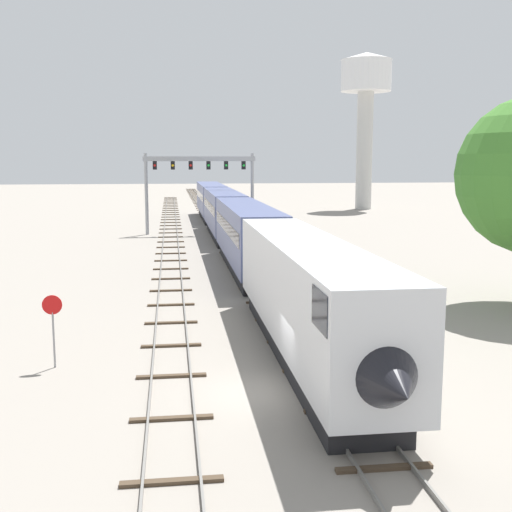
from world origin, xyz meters
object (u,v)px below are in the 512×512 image
at_px(signal_gantry, 200,175).
at_px(water_tower, 366,91).
at_px(passenger_train, 233,221).
at_px(stop_sign, 53,321).

height_order(signal_gantry, water_tower, water_tower).
xyz_separation_m(passenger_train, water_tower, (25.99, 46.00, 16.30)).
height_order(passenger_train, water_tower, water_tower).
xyz_separation_m(water_tower, stop_sign, (-35.99, -77.76, -17.03)).
relative_size(passenger_train, signal_gantry, 6.93).
xyz_separation_m(passenger_train, stop_sign, (-10.00, -31.76, -0.73)).
xyz_separation_m(signal_gantry, stop_sign, (-7.75, -45.37, -4.55)).
relative_size(signal_gantry, stop_sign, 4.20).
height_order(passenger_train, signal_gantry, signal_gantry).
height_order(passenger_train, stop_sign, passenger_train).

